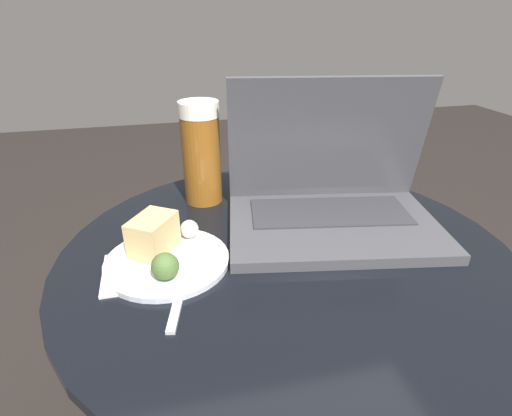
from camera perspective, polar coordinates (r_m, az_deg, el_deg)
table at (r=0.75m, az=3.95°, el=-15.26°), size 0.73×0.73×0.55m
napkin at (r=0.62m, az=-14.22°, el=-8.34°), size 0.15×0.11×0.00m
laptop at (r=0.72m, az=10.70°, el=1.66°), size 0.40×0.30×0.25m
beer_glass at (r=0.79m, az=-7.81°, el=7.79°), size 0.08×0.08×0.20m
snack_plate at (r=0.63m, az=-13.12°, el=-5.92°), size 0.19×0.19×0.07m
fork at (r=0.59m, az=-10.36°, el=-10.15°), size 0.06×0.18×0.00m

